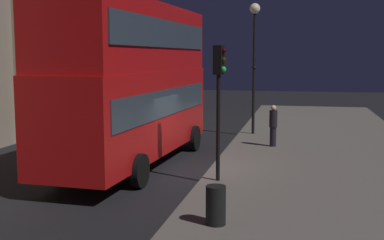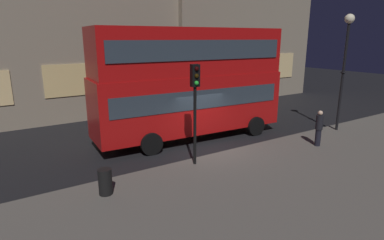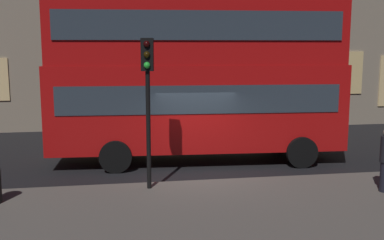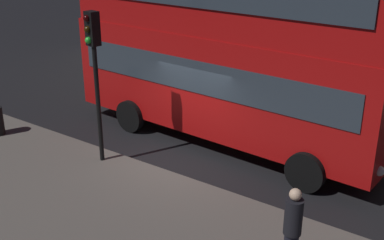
{
  "view_description": "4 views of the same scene",
  "coord_description": "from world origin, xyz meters",
  "views": [
    {
      "loc": [
        -15.94,
        -3.67,
        3.81
      ],
      "look_at": [
        0.11,
        -0.13,
        1.7
      ],
      "focal_mm": 46.2,
      "sensor_mm": 36.0,
      "label": 1
    },
    {
      "loc": [
        -8.23,
        -11.41,
        5.11
      ],
      "look_at": [
        -0.68,
        0.38,
        1.46
      ],
      "focal_mm": 29.57,
      "sensor_mm": 36.0,
      "label": 2
    },
    {
      "loc": [
        -2.39,
        -13.44,
        3.92
      ],
      "look_at": [
        -0.12,
        0.7,
        1.64
      ],
      "focal_mm": 43.19,
      "sensor_mm": 36.0,
      "label": 3
    },
    {
      "loc": [
        7.32,
        -9.67,
        6.06
      ],
      "look_at": [
        0.41,
        0.07,
        1.31
      ],
      "focal_mm": 45.58,
      "sensor_mm": 36.0,
      "label": 4
    }
  ],
  "objects": [
    {
      "name": "double_decker_bus",
      "position": [
        0.24,
        1.99,
        3.11
      ],
      "size": [
        10.03,
        3.25,
        5.58
      ],
      "rotation": [
        0.0,
        0.0,
        -0.06
      ],
      "color": "#B20F0F",
      "rests_on": "ground"
    },
    {
      "name": "sidewalk_slab",
      "position": [
        0.0,
        -4.61,
        0.06
      ],
      "size": [
        44.0,
        7.68,
        0.12
      ],
      "primitive_type": "cube",
      "color": "#5B564F",
      "rests_on": "ground"
    },
    {
      "name": "ground_plane",
      "position": [
        0.0,
        0.0,
        0.0
      ],
      "size": [
        80.0,
        80.0,
        0.0
      ],
      "primitive_type": "plane",
      "color": "black"
    },
    {
      "name": "traffic_light_near_kerb",
      "position": [
        -1.62,
        -1.32,
        3.01
      ],
      "size": [
        0.36,
        0.38,
        4.02
      ],
      "rotation": [
        0.0,
        0.0,
        -0.15
      ],
      "color": "black",
      "rests_on": "sidewalk_slab"
    }
  ]
}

